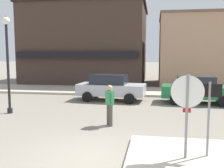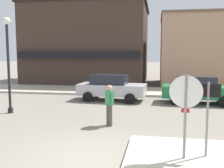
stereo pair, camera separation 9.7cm
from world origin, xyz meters
name	(u,v)px [view 2 (the right image)]	position (x,y,z in m)	size (l,w,h in m)	color
ground_plane	(88,158)	(0.00, 0.00, 0.00)	(160.00, 160.00, 0.00)	gray
kerb_far	(132,91)	(0.00, 12.31, 0.07)	(80.00, 4.00, 0.15)	#B7AD99
stop_sign	(186,106)	(2.53, 0.05, 1.52)	(0.82, 0.10, 2.30)	gray
one_way_sign	(207,112)	(3.10, 0.28, 1.33)	(0.60, 0.08, 2.10)	gray
lamp_post	(8,50)	(-5.05, 4.62, 2.96)	(0.36, 0.36, 4.54)	black
parked_car_nearest	(111,87)	(-0.88, 8.74, 0.81)	(4.12, 2.12, 1.56)	#B7B7BC
parked_car_second	(198,89)	(4.11, 8.62, 0.81)	(4.12, 2.12, 1.56)	#1E6B3D
pedestrian_crossing_near	(109,104)	(0.00, 3.23, 0.87)	(0.38, 0.51, 1.61)	#4C473D
building_corner_shop	(91,45)	(-4.73, 18.90, 3.69)	(11.14, 9.69, 7.38)	#3D2D26
building_storefront_left_near	(197,50)	(5.27, 18.05, 3.09)	(6.43, 6.90, 6.18)	tan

